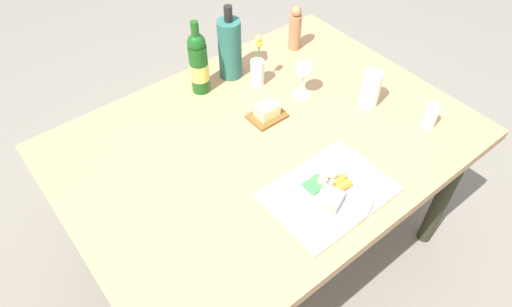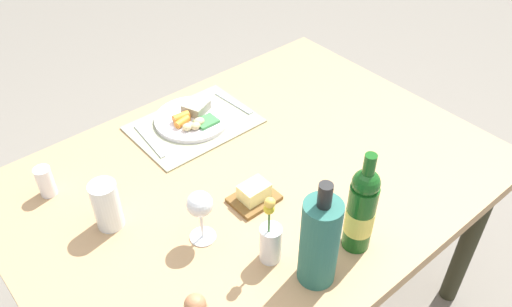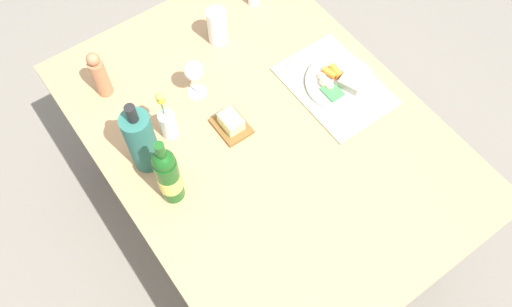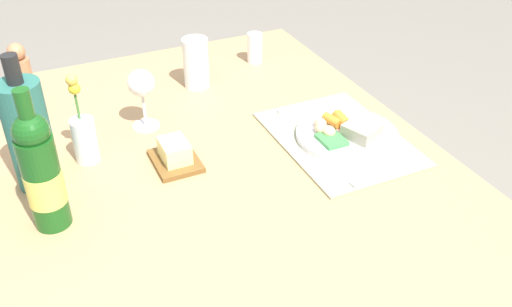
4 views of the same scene
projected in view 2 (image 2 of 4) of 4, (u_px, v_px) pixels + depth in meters
dining_table at (255, 192)px, 1.59m from camera, size 1.41×1.03×0.71m
placemat at (194, 124)px, 1.73m from camera, size 0.39×0.28×0.01m
dinner_plate at (193, 118)px, 1.73m from camera, size 0.25×0.25×0.05m
fork at (234, 103)px, 1.81m from camera, size 0.03×0.18×0.00m
knife at (149, 141)px, 1.65m from camera, size 0.03×0.19×0.00m
wine_bottle at (361, 210)px, 1.26m from camera, size 0.07×0.07×0.30m
wine_glass at (200, 206)px, 1.29m from camera, size 0.07×0.07×0.16m
water_tumbler at (107, 208)px, 1.35m from camera, size 0.07×0.07×0.14m
cooler_bottle at (319, 241)px, 1.19m from camera, size 0.09×0.09×0.30m
butter_dish at (254, 194)px, 1.45m from camera, size 0.13×0.10×0.06m
salt_shaker at (45, 181)px, 1.45m from camera, size 0.05×0.05×0.09m
flower_vase at (270, 240)px, 1.26m from camera, size 0.06×0.06×0.22m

